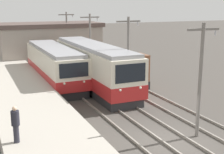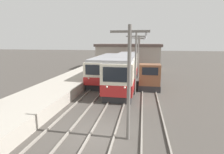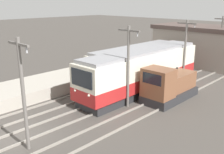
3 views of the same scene
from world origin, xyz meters
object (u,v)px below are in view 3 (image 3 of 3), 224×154
(catenary_mast_mid, at_px, (128,64))
(catenary_mast_far, at_px, (185,49))
(catenary_mast_distant, at_px, (221,40))
(commuter_train_left, at_px, (137,64))
(catenary_mast_near, at_px, (23,91))
(commuter_train_center, at_px, (142,72))
(shunting_locomotive, at_px, (168,86))

(catenary_mast_mid, xyz_separation_m, catenary_mast_far, (0.00, 8.54, 0.00))
(catenary_mast_mid, bearing_deg, catenary_mast_distant, 90.00)
(commuter_train_left, xyz_separation_m, catenary_mast_mid, (4.31, -6.48, 1.84))
(catenary_mast_mid, bearing_deg, catenary_mast_near, -90.00)
(commuter_train_center, xyz_separation_m, catenary_mast_distant, (1.51, 13.30, 1.68))
(commuter_train_left, bearing_deg, shunting_locomotive, -27.64)
(shunting_locomotive, height_order, catenary_mast_mid, catenary_mast_mid)
(commuter_train_center, distance_m, catenary_mast_distant, 13.49)
(shunting_locomotive, height_order, catenary_mast_distant, catenary_mast_distant)
(catenary_mast_far, xyz_separation_m, catenary_mast_distant, (0.00, 8.54, 0.00))
(catenary_mast_distant, bearing_deg, shunting_locomotive, -83.76)
(catenary_mast_near, height_order, catenary_mast_mid, same)
(commuter_train_center, distance_m, catenary_mast_near, 12.51)
(commuter_train_center, relative_size, catenary_mast_distant, 2.28)
(commuter_train_left, relative_size, catenary_mast_mid, 1.96)
(commuter_train_center, xyz_separation_m, catenary_mast_mid, (1.51, -3.77, 1.68))
(catenary_mast_near, bearing_deg, shunting_locomotive, 82.90)
(commuter_train_left, relative_size, commuter_train_center, 0.86)
(commuter_train_left, xyz_separation_m, catenary_mast_far, (4.31, 2.06, 1.84))
(shunting_locomotive, relative_size, catenary_mast_mid, 0.87)
(shunting_locomotive, relative_size, catenary_mast_near, 0.87)
(catenary_mast_far, bearing_deg, catenary_mast_mid, -90.00)
(commuter_train_left, bearing_deg, catenary_mast_far, 25.57)
(commuter_train_left, distance_m, shunting_locomotive, 6.56)
(catenary_mast_distant, bearing_deg, catenary_mast_mid, -90.00)
(commuter_train_left, xyz_separation_m, catenary_mast_distant, (4.31, 10.60, 1.84))
(commuter_train_center, relative_size, catenary_mast_far, 2.28)
(catenary_mast_mid, distance_m, catenary_mast_far, 8.54)
(commuter_train_left, height_order, catenary_mast_near, catenary_mast_near)
(catenary_mast_near, distance_m, catenary_mast_mid, 8.54)
(commuter_train_center, bearing_deg, catenary_mast_far, 72.44)
(catenary_mast_far, bearing_deg, catenary_mast_near, -90.00)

